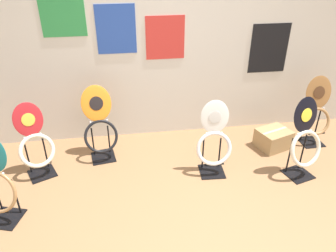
{
  "coord_description": "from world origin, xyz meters",
  "views": [
    {
      "loc": [
        -0.62,
        -1.93,
        2.37
      ],
      "look_at": [
        -0.16,
        1.19,
        0.55
      ],
      "focal_mm": 35.0,
      "sensor_mm": 36.0,
      "label": 1
    }
  ],
  "objects": [
    {
      "name": "toilet_seat_display_crimson_swirl",
      "position": [
        -1.63,
        1.26,
        0.39
      ],
      "size": [
        0.43,
        0.4,
        0.86
      ],
      "color": "black",
      "rests_on": "ground_plane"
    },
    {
      "name": "toilet_seat_display_white_plain",
      "position": [
        0.32,
        1.0,
        0.4
      ],
      "size": [
        0.41,
        0.3,
        0.89
      ],
      "color": "black",
      "rests_on": "ground_plane"
    },
    {
      "name": "toilet_seat_display_orange_sun",
      "position": [
        -0.94,
        1.52,
        0.44
      ],
      "size": [
        0.43,
        0.43,
        0.89
      ],
      "color": "black",
      "rests_on": "ground_plane"
    },
    {
      "name": "ground_plane",
      "position": [
        0.0,
        0.0,
        0.0
      ],
      "size": [
        14.0,
        14.0,
        0.0
      ],
      "primitive_type": "plane",
      "color": "#8E6642"
    },
    {
      "name": "toilet_seat_display_jazz_black",
      "position": [
        1.29,
        0.82,
        0.43
      ],
      "size": [
        0.45,
        0.35,
        0.93
      ],
      "color": "black",
      "rests_on": "ground_plane"
    },
    {
      "name": "wall_back",
      "position": [
        -0.0,
        2.02,
        1.3
      ],
      "size": [
        8.0,
        0.07,
        2.6
      ],
      "color": "silver",
      "rests_on": "ground_plane"
    },
    {
      "name": "toilet_seat_display_woodgrain",
      "position": [
        1.79,
        1.45,
        0.42
      ],
      "size": [
        0.36,
        0.29,
        0.9
      ],
      "color": "black",
      "rests_on": "ground_plane"
    },
    {
      "name": "storage_box",
      "position": [
        1.24,
        1.4,
        0.12
      ],
      "size": [
        0.47,
        0.44,
        0.24
      ],
      "color": "#A37F51",
      "rests_on": "ground_plane"
    }
  ]
}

